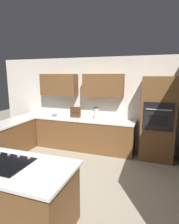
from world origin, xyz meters
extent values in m
plane|color=#9E937F|center=(0.00, 0.00, 0.00)|extent=(14.00, 14.00, 0.00)
cube|color=silver|center=(0.00, -2.10, 1.30)|extent=(6.00, 0.10, 2.60)
cube|color=brown|center=(-0.40, -1.88, 1.83)|extent=(1.10, 0.34, 0.62)
cube|color=brown|center=(0.95, -1.88, 1.83)|extent=(1.10, 0.34, 0.62)
cube|color=brown|center=(0.10, -1.72, 0.43)|extent=(2.80, 0.60, 0.86)
cube|color=silver|center=(0.10, -1.72, 0.88)|extent=(2.84, 0.64, 0.04)
cube|color=brown|center=(1.82, -0.55, 0.43)|extent=(0.60, 2.90, 0.86)
cube|color=silver|center=(1.82, -0.55, 0.88)|extent=(0.64, 2.94, 0.04)
cube|color=brown|center=(0.19, 1.23, 0.43)|extent=(1.97, 0.84, 0.86)
cube|color=silver|center=(0.19, 1.23, 0.88)|extent=(2.05, 0.92, 0.04)
cube|color=brown|center=(-1.85, -1.72, 1.04)|extent=(0.80, 0.60, 2.08)
cube|color=black|center=(-1.85, -1.41, 1.11)|extent=(0.66, 0.03, 0.56)
cube|color=black|center=(-1.85, -1.39, 1.07)|extent=(0.40, 0.01, 0.26)
cube|color=black|center=(-1.85, -1.41, 1.44)|extent=(0.66, 0.02, 0.11)
cylinder|color=silver|center=(-1.85, -1.37, 1.33)|extent=(0.56, 0.02, 0.02)
cube|color=black|center=(0.19, 1.23, 0.91)|extent=(0.76, 0.56, 0.01)
cylinder|color=#B2B2B7|center=(-0.08, 1.00, 0.92)|extent=(0.04, 0.04, 0.02)
cylinder|color=#B2B2B7|center=(0.10, 1.00, 0.92)|extent=(0.04, 0.04, 0.02)
cylinder|color=#B2B2B7|center=(0.28, 1.00, 0.92)|extent=(0.04, 0.04, 0.02)
cylinder|color=beige|center=(-0.25, -1.74, 0.96)|extent=(0.15, 0.15, 0.11)
cylinder|color=silver|center=(-0.25, -1.74, 1.11)|extent=(0.11, 0.11, 0.21)
cylinder|color=black|center=(-0.25, -1.74, 1.23)|extent=(0.12, 0.12, 0.03)
ellipsoid|color=#668CB2|center=(1.05, -1.74, 0.95)|extent=(0.17, 0.17, 0.09)
cube|color=#472B19|center=(0.40, -1.80, 1.05)|extent=(0.29, 0.10, 0.30)
cube|color=#472B19|center=(0.40, -1.75, 1.05)|extent=(0.28, 0.02, 0.02)
camera|label=1|loc=(-1.74, 3.10, 2.09)|focal=30.10mm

